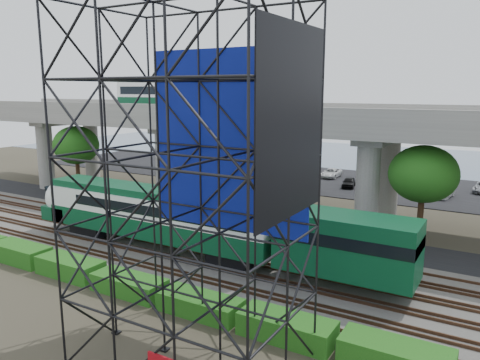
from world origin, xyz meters
The scene contains 13 objects.
ground centered at (0.00, 0.00, 0.00)m, with size 140.00×140.00×0.00m, color #474233.
ballast_bed centered at (0.00, 2.00, 0.10)m, with size 90.00×12.00×0.20m, color slate.
service_road centered at (0.00, 10.50, 0.04)m, with size 90.00×5.00×0.08m, color black.
parking_lot centered at (0.00, 34.00, 0.04)m, with size 90.00×18.00×0.08m, color black.
harbor_water centered at (0.00, 56.00, 0.01)m, with size 140.00×40.00×0.03m, color #4B5E7B.
rail_tracks centered at (0.00, 2.00, 0.28)m, with size 90.00×9.52×0.16m.
commuter_train centered at (-0.14, 2.00, 2.88)m, with size 29.30×3.06×4.30m.
overpass centered at (-0.89, 16.00, 8.21)m, with size 80.00×12.00×12.40m.
scaffold_tower centered at (8.17, -7.98, 7.47)m, with size 9.36×6.36×15.00m.
hedge_strip centered at (1.01, -4.30, 0.56)m, with size 34.60×1.80×1.20m.
trees centered at (-4.67, 16.17, 5.57)m, with size 40.94×16.94×7.69m.
suv centered at (-7.84, 10.25, 0.70)m, with size 2.06×4.46×1.24m, color black.
parked_cars centered at (2.53, 33.73, 0.66)m, with size 36.79×9.40×1.21m.
Camera 1 is at (19.38, -22.93, 11.63)m, focal length 35.00 mm.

